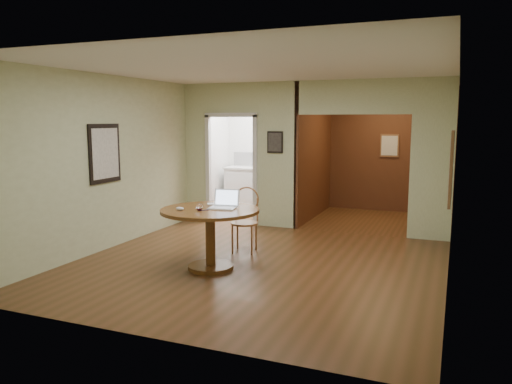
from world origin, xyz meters
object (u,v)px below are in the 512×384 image
at_px(dining_table, 210,225).
at_px(open_laptop, 224,203).
at_px(closed_laptop, 218,205).
at_px(chair, 245,216).

height_order(dining_table, open_laptop, open_laptop).
distance_m(dining_table, closed_laptop, 0.36).
bearing_deg(chair, closed_laptop, -105.47).
bearing_deg(closed_laptop, chair, 55.49).
bearing_deg(open_laptop, chair, 87.24).
height_order(dining_table, chair, chair).
relative_size(open_laptop, closed_laptop, 1.25).
distance_m(chair, open_laptop, 0.97).
height_order(dining_table, closed_laptop, closed_laptop).
distance_m(chair, closed_laptop, 0.81).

